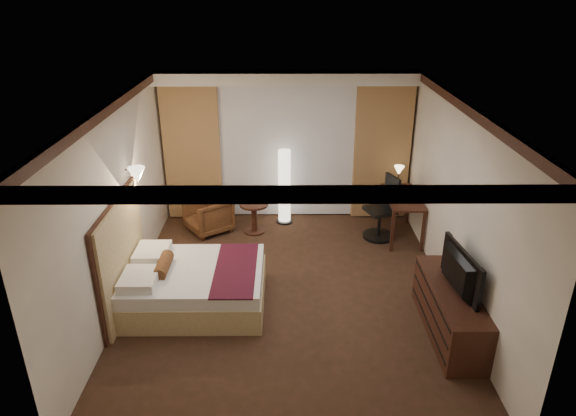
{
  "coord_description": "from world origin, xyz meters",
  "views": [
    {
      "loc": [
        -0.05,
        -6.2,
        4.08
      ],
      "look_at": [
        0.0,
        0.4,
        1.15
      ],
      "focal_mm": 32.0,
      "sensor_mm": 36.0,
      "label": 1
    }
  ],
  "objects_px": {
    "office_chair": "(380,208)",
    "desk": "(401,216)",
    "armchair": "(208,213)",
    "floor_lamp": "(284,187)",
    "side_table": "(254,218)",
    "television": "(454,268)",
    "bed": "(196,286)",
    "dresser": "(450,311)"
  },
  "relations": [
    {
      "from": "office_chair",
      "to": "desk",
      "type": "bearing_deg",
      "value": -13.13
    },
    {
      "from": "armchair",
      "to": "floor_lamp",
      "type": "distance_m",
      "value": 1.43
    },
    {
      "from": "floor_lamp",
      "to": "desk",
      "type": "xyz_separation_m",
      "value": [
        2.0,
        -0.58,
        -0.32
      ]
    },
    {
      "from": "armchair",
      "to": "office_chair",
      "type": "height_order",
      "value": "office_chair"
    },
    {
      "from": "floor_lamp",
      "to": "office_chair",
      "type": "height_order",
      "value": "floor_lamp"
    },
    {
      "from": "side_table",
      "to": "desk",
      "type": "relative_size",
      "value": 0.46
    },
    {
      "from": "desk",
      "to": "television",
      "type": "height_order",
      "value": "television"
    },
    {
      "from": "bed",
      "to": "desk",
      "type": "height_order",
      "value": "desk"
    },
    {
      "from": "desk",
      "to": "office_chair",
      "type": "relative_size",
      "value": 1.07
    },
    {
      "from": "side_table",
      "to": "television",
      "type": "distance_m",
      "value": 3.89
    },
    {
      "from": "floor_lamp",
      "to": "television",
      "type": "xyz_separation_m",
      "value": [
        2.02,
        -3.27,
        0.24
      ]
    },
    {
      "from": "bed",
      "to": "side_table",
      "type": "height_order",
      "value": "side_table"
    },
    {
      "from": "office_chair",
      "to": "side_table",
      "type": "bearing_deg",
      "value": 153.29
    },
    {
      "from": "bed",
      "to": "armchair",
      "type": "bearing_deg",
      "value": 93.32
    },
    {
      "from": "office_chair",
      "to": "dresser",
      "type": "distance_m",
      "value": 2.68
    },
    {
      "from": "side_table",
      "to": "office_chair",
      "type": "bearing_deg",
      "value": -5.98
    },
    {
      "from": "armchair",
      "to": "desk",
      "type": "bearing_deg",
      "value": 51.01
    },
    {
      "from": "bed",
      "to": "side_table",
      "type": "distance_m",
      "value": 2.3
    },
    {
      "from": "desk",
      "to": "side_table",
      "type": "bearing_deg",
      "value": 176.02
    },
    {
      "from": "armchair",
      "to": "desk",
      "type": "height_order",
      "value": "desk"
    },
    {
      "from": "bed",
      "to": "side_table",
      "type": "relative_size",
      "value": 3.36
    },
    {
      "from": "bed",
      "to": "armchair",
      "type": "distance_m",
      "value": 2.25
    },
    {
      "from": "bed",
      "to": "office_chair",
      "type": "bearing_deg",
      "value": 34.78
    },
    {
      "from": "armchair",
      "to": "desk",
      "type": "xyz_separation_m",
      "value": [
        3.34,
        -0.22,
        0.02
      ]
    },
    {
      "from": "office_chair",
      "to": "television",
      "type": "relative_size",
      "value": 1.11
    },
    {
      "from": "desk",
      "to": "office_chair",
      "type": "height_order",
      "value": "office_chair"
    },
    {
      "from": "floor_lamp",
      "to": "armchair",
      "type": "bearing_deg",
      "value": -164.93
    },
    {
      "from": "side_table",
      "to": "office_chair",
      "type": "relative_size",
      "value": 0.5
    },
    {
      "from": "floor_lamp",
      "to": "office_chair",
      "type": "relative_size",
      "value": 1.25
    },
    {
      "from": "dresser",
      "to": "television",
      "type": "xyz_separation_m",
      "value": [
        -0.03,
        0.0,
        0.61
      ]
    },
    {
      "from": "office_chair",
      "to": "dresser",
      "type": "xyz_separation_m",
      "value": [
        0.42,
        -2.64,
        -0.23
      ]
    },
    {
      "from": "office_chair",
      "to": "armchair",
      "type": "bearing_deg",
      "value": 154.11
    },
    {
      "from": "desk",
      "to": "dresser",
      "type": "relative_size",
      "value": 0.72
    },
    {
      "from": "bed",
      "to": "office_chair",
      "type": "xyz_separation_m",
      "value": [
        2.84,
        1.97,
        0.28
      ]
    },
    {
      "from": "bed",
      "to": "dresser",
      "type": "xyz_separation_m",
      "value": [
        3.26,
        -0.67,
        0.05
      ]
    },
    {
      "from": "bed",
      "to": "dresser",
      "type": "distance_m",
      "value": 3.33
    },
    {
      "from": "bed",
      "to": "television",
      "type": "relative_size",
      "value": 1.85
    },
    {
      "from": "side_table",
      "to": "dresser",
      "type": "relative_size",
      "value": 0.33
    },
    {
      "from": "armchair",
      "to": "office_chair",
      "type": "distance_m",
      "value": 2.99
    },
    {
      "from": "floor_lamp",
      "to": "office_chair",
      "type": "bearing_deg",
      "value": -21.17
    },
    {
      "from": "armchair",
      "to": "desk",
      "type": "relative_size",
      "value": 0.59
    },
    {
      "from": "bed",
      "to": "television",
      "type": "bearing_deg",
      "value": -11.67
    }
  ]
}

